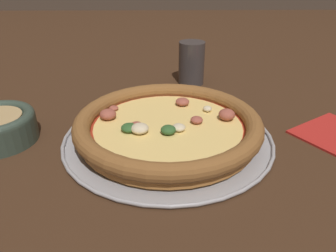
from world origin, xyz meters
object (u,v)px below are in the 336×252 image
object	(u,v)px
pizza	(168,125)
drinking_cup	(191,63)
pizza_tray	(168,137)
napkin	(335,133)

from	to	relation	value
pizza	drinking_cup	world-z (taller)	drinking_cup
pizza_tray	napkin	size ratio (longest dim) A/B	2.10
pizza	drinking_cup	size ratio (longest dim) A/B	3.12
pizza	napkin	bearing A→B (deg)	-177.74
pizza_tray	drinking_cup	xyz separation A→B (m)	(-0.06, -0.29, 0.05)
drinking_cup	napkin	bearing A→B (deg)	131.79
pizza_tray	pizza	xyz separation A→B (m)	(0.00, -0.00, 0.02)
pizza_tray	pizza	size ratio (longest dim) A/B	1.13
drinking_cup	napkin	xyz separation A→B (m)	(-0.25, 0.27, -0.05)
pizza_tray	drinking_cup	world-z (taller)	drinking_cup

